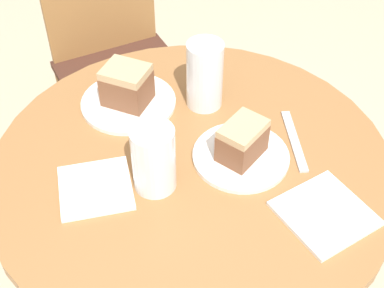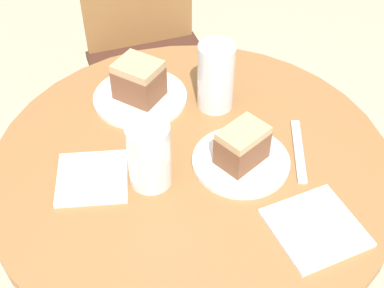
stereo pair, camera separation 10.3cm
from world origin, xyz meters
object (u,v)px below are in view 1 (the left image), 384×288
Objects in this scene: glass_water at (205,79)px; cake_slice_far at (127,85)px; plate_far at (129,102)px; chair at (116,53)px; cake_slice_near at (242,141)px; glass_lemonade at (154,161)px; plate_near at (241,156)px.

cake_slice_far is at bearing 154.51° from glass_water.
glass_water is at bearing -25.49° from plate_far.
chair reaches higher than glass_water.
plate_far is 1.86× the size of cake_slice_near.
glass_water is (0.15, -0.07, 0.01)m from cake_slice_far.
glass_water reaches higher than glass_lemonade.
glass_water reaches higher than cake_slice_near.
plate_near is 0.29m from cake_slice_far.
plate_near is at bearing -94.83° from glass_water.
chair is 0.92m from glass_lemonade.
cake_slice_near reaches higher than plate_near.
plate_far is 0.25m from glass_lemonade.
chair is 7.85× the size of cake_slice_far.
chair is 5.04× the size of plate_near.
glass_water reaches higher than cake_slice_far.
plate_near is 1.41× the size of glass_lemonade.
cake_slice_far reaches higher than plate_far.
glass_water is at bearing -25.49° from cake_slice_far.
glass_water is at bearing 41.14° from glass_lemonade.
plate_far is 0.29m from cake_slice_near.
plate_far is at bearing 117.79° from cake_slice_near.
glass_lemonade is at bearing -100.27° from plate_far.
glass_lemonade is (-0.21, -0.83, 0.34)m from chair.
glass_lemonade is 0.26m from glass_water.
glass_water reaches higher than plate_near.
cake_slice_far is (-0.14, 0.26, 0.00)m from cake_slice_near.
chair is at bearing 73.96° from plate_far.
cake_slice_near is 0.91× the size of cake_slice_far.
plate_near is 0.04m from cake_slice_near.
plate_far is 0.05m from cake_slice_far.
glass_water is (-0.02, -0.66, 0.34)m from chair.
chair reaches higher than cake_slice_near.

